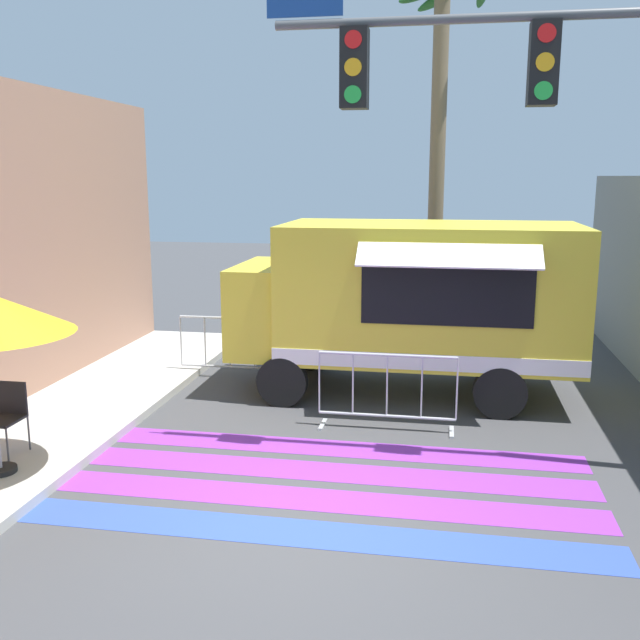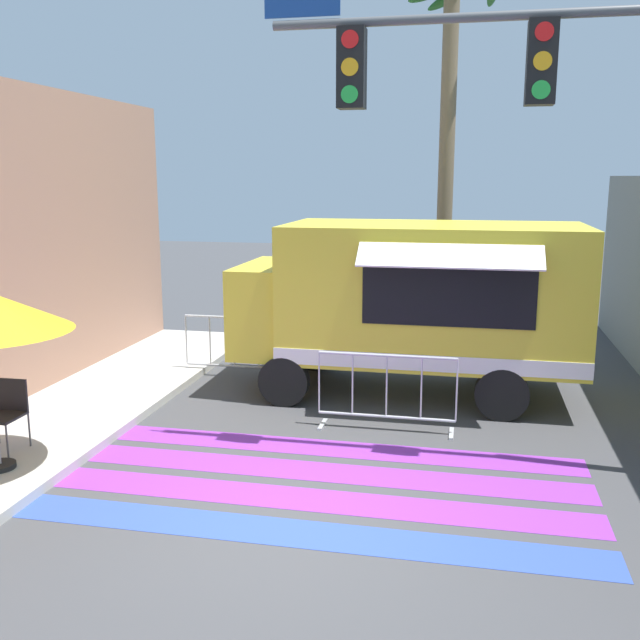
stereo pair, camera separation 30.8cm
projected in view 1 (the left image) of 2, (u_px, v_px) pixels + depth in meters
The scene contains 8 objects.
ground_plane at pixel (299, 525), 7.25m from camera, with size 60.00×60.00×0.00m, color #424244.
crosswalk_painted at pixel (316, 484), 8.19m from camera, with size 6.40×2.84×0.01m.
food_truck at pixel (403, 295), 11.44m from camera, with size 5.43×2.79×2.75m.
traffic_signal_pole at pixel (542, 123), 8.05m from camera, with size 4.89×0.29×5.73m.
folding_chair at pixel (4, 412), 8.73m from camera, with size 0.47×0.47×0.88m.
barricade_front at pixel (387, 392), 9.88m from camera, with size 1.93×0.44×1.09m.
barricade_side at pixel (230, 348), 12.44m from camera, with size 1.81×0.44×1.09m.
palm_tree at pixel (441, 88), 14.84m from camera, with size 2.11×1.99×7.77m.
Camera 1 is at (1.37, -6.56, 3.48)m, focal length 40.00 mm.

